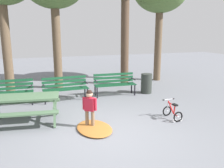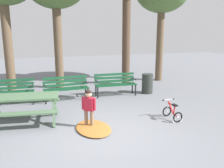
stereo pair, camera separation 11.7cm
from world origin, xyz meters
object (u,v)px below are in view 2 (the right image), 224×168
(kids_bicycle, at_px, (172,113))
(trash_bin, at_px, (147,84))
(picnic_table, at_px, (24,102))
(park_bench_far_left, at_px, (9,90))
(park_bench_left, at_px, (66,86))
(park_bench_right, at_px, (115,82))
(child_standing, at_px, (89,106))

(kids_bicycle, bearing_deg, trash_bin, 77.65)
(picnic_table, bearing_deg, kids_bicycle, -14.70)
(park_bench_far_left, xyz_separation_m, trash_bin, (5.13, -0.11, -0.12))
(picnic_table, height_order, park_bench_left, park_bench_left)
(kids_bicycle, bearing_deg, park_bench_far_left, 146.77)
(picnic_table, distance_m, park_bench_right, 3.77)
(child_standing, distance_m, trash_bin, 4.03)
(park_bench_left, bearing_deg, kids_bicycle, -47.71)
(picnic_table, height_order, trash_bin, trash_bin)
(child_standing, relative_size, trash_bin, 1.29)
(trash_bin, bearing_deg, picnic_table, -158.49)
(kids_bicycle, bearing_deg, park_bench_right, 103.50)
(trash_bin, bearing_deg, child_standing, -138.29)
(park_bench_left, height_order, kids_bicycle, park_bench_left)
(child_standing, bearing_deg, kids_bicycle, -4.08)
(picnic_table, relative_size, kids_bicycle, 3.42)
(picnic_table, bearing_deg, park_bench_far_left, 105.99)
(picnic_table, bearing_deg, trash_bin, 21.51)
(child_standing, distance_m, kids_bicycle, 2.42)
(park_bench_far_left, height_order, trash_bin, park_bench_far_left)
(park_bench_left, relative_size, child_standing, 1.60)
(park_bench_far_left, distance_m, kids_bicycle, 5.40)
(park_bench_far_left, xyz_separation_m, kids_bicycle, (4.51, -2.95, -0.31))
(picnic_table, relative_size, trash_bin, 2.51)
(picnic_table, distance_m, kids_bicycle, 4.11)
(picnic_table, height_order, park_bench_far_left, park_bench_far_left)
(park_bench_right, relative_size, kids_bicycle, 2.82)
(park_bench_left, xyz_separation_m, child_standing, (0.24, -2.71, 0.08))
(kids_bicycle, xyz_separation_m, trash_bin, (0.62, 2.85, 0.19))
(park_bench_left, distance_m, trash_bin, 3.24)
(child_standing, xyz_separation_m, kids_bicycle, (2.38, -0.17, -0.39))
(picnic_table, distance_m, park_bench_far_left, 1.99)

